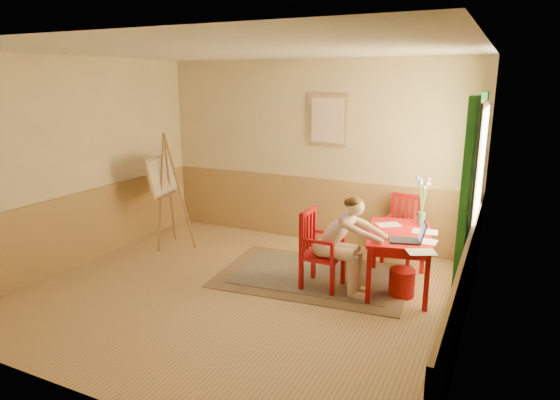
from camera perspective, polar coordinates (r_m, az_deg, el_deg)
The scene contains 14 objects.
room at distance 5.52m, azimuth -4.82°, elevation 2.55°, with size 5.04×4.54×2.84m.
wainscot at distance 6.42m, azimuth -1.06°, elevation -4.05°, with size 5.00×4.50×1.00m.
window at distance 5.88m, azimuth 21.91°, elevation 1.75°, with size 0.12×2.01×2.20m.
wall_portrait at distance 7.33m, azimuth 5.67°, elevation 9.32°, with size 0.60×0.05×0.76m.
rug at distance 6.38m, azimuth 3.92°, elevation -8.91°, with size 2.54×1.83×0.02m.
table at distance 6.00m, azimuth 13.89°, elevation -4.49°, with size 0.94×1.32×0.72m.
chair_left at distance 5.91m, azimuth 4.63°, elevation -5.85°, with size 0.46×0.44×0.98m.
chair_back at distance 6.97m, azimuth 14.17°, elevation -3.31°, with size 0.45×0.47×0.94m.
figure at distance 5.74m, azimuth 7.28°, elevation -4.68°, with size 0.89×0.39×1.20m.
laptop at distance 5.63m, azimuth 15.11°, elevation -4.30°, with size 0.44×0.33×0.24m.
papers at distance 5.83m, azimuth 15.50°, elevation -4.18°, with size 0.91×1.17×0.00m.
vase at distance 6.27m, azimuth 16.40°, elevation -0.33°, with size 0.22×0.31×0.61m.
wastebasket at distance 5.96m, azimuth 14.17°, elevation -9.43°, with size 0.30×0.30×0.32m, color red.
easel at distance 7.45m, azimuth -13.50°, elevation 2.32°, with size 0.64×0.78×1.74m.
Camera 1 is at (2.75, -4.66, 2.49)m, focal length 31.00 mm.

